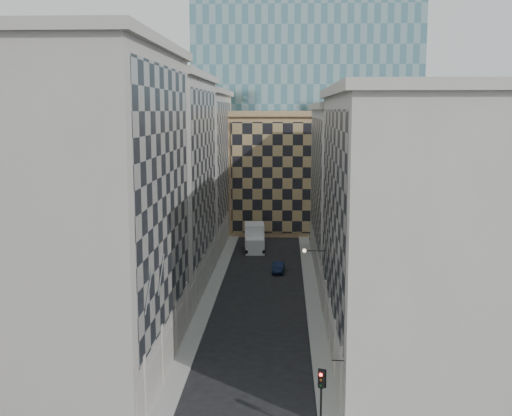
% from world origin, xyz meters
% --- Properties ---
extents(sidewalk_west, '(1.50, 100.00, 0.15)m').
position_xyz_m(sidewalk_west, '(-5.25, 30.00, 0.07)').
color(sidewalk_west, gray).
rests_on(sidewalk_west, ground).
extents(sidewalk_east, '(1.50, 100.00, 0.15)m').
position_xyz_m(sidewalk_east, '(5.25, 30.00, 0.07)').
color(sidewalk_east, gray).
rests_on(sidewalk_east, ground).
extents(bldg_left_a, '(10.80, 22.80, 23.70)m').
position_xyz_m(bldg_left_a, '(-10.88, 11.00, 11.82)').
color(bldg_left_a, '#A19A91').
rests_on(bldg_left_a, ground).
extents(bldg_left_b, '(10.80, 22.80, 22.70)m').
position_xyz_m(bldg_left_b, '(-10.88, 33.00, 11.32)').
color(bldg_left_b, '#9C9A91').
rests_on(bldg_left_b, ground).
extents(bldg_left_c, '(10.80, 22.80, 21.70)m').
position_xyz_m(bldg_left_c, '(-10.88, 55.00, 10.83)').
color(bldg_left_c, '#A19A91').
rests_on(bldg_left_c, ground).
extents(bldg_right_a, '(10.80, 26.80, 20.70)m').
position_xyz_m(bldg_right_a, '(10.88, 15.00, 10.32)').
color(bldg_right_a, '#AFA9A0').
rests_on(bldg_right_a, ground).
extents(bldg_right_b, '(10.80, 28.80, 19.70)m').
position_xyz_m(bldg_right_b, '(10.89, 42.00, 9.85)').
color(bldg_right_b, '#AFA9A0').
rests_on(bldg_right_b, ground).
extents(tan_block, '(16.80, 14.80, 18.80)m').
position_xyz_m(tan_block, '(2.00, 67.90, 9.44)').
color(tan_block, tan).
rests_on(tan_block, ground).
extents(church_tower, '(7.20, 7.20, 51.50)m').
position_xyz_m(church_tower, '(0.00, 82.00, 26.95)').
color(church_tower, '#302B25').
rests_on(church_tower, ground).
extents(flagpoles_left, '(0.10, 6.33, 2.33)m').
position_xyz_m(flagpoles_left, '(-5.90, 6.00, 8.00)').
color(flagpoles_left, gray).
rests_on(flagpoles_left, ground).
extents(bracket_lamp, '(1.98, 0.36, 0.36)m').
position_xyz_m(bracket_lamp, '(4.38, 24.00, 6.20)').
color(bracket_lamp, black).
rests_on(bracket_lamp, ground).
extents(traffic_light, '(0.49, 0.48, 3.99)m').
position_xyz_m(traffic_light, '(4.55, 1.64, 3.01)').
color(traffic_light, black).
rests_on(traffic_light, sidewalk_east).
extents(box_truck, '(3.06, 6.60, 3.53)m').
position_xyz_m(box_truck, '(-1.73, 52.14, 1.54)').
color(box_truck, white).
rests_on(box_truck, ground).
extents(dark_car, '(1.51, 3.82, 1.24)m').
position_xyz_m(dark_car, '(1.68, 40.15, 0.62)').
color(dark_car, black).
rests_on(dark_car, ground).
extents(shop_sign, '(0.76, 0.66, 0.74)m').
position_xyz_m(shop_sign, '(5.42, 3.00, 3.84)').
color(shop_sign, black).
rests_on(shop_sign, ground).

